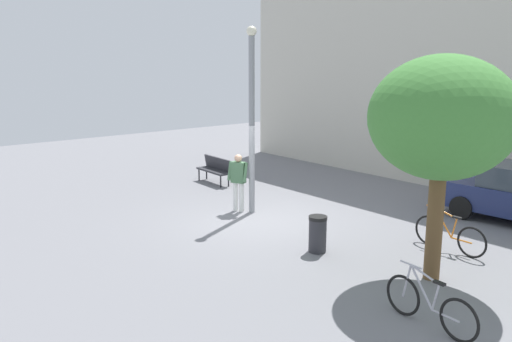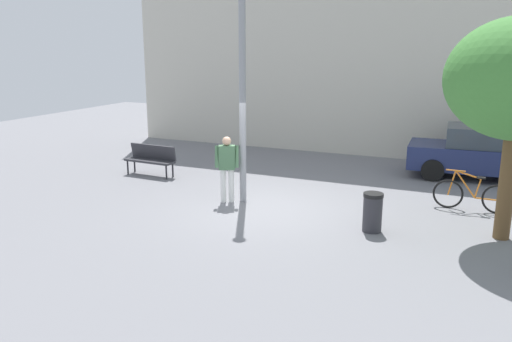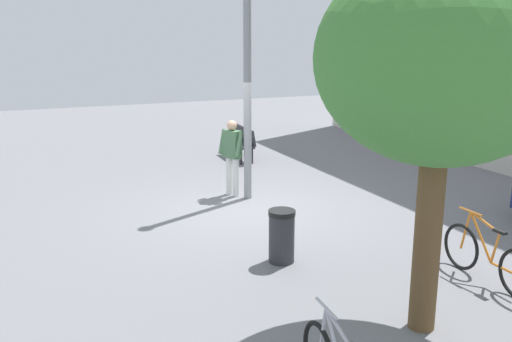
{
  "view_description": "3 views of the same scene",
  "coord_description": "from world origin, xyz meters",
  "px_view_note": "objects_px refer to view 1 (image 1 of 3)",
  "views": [
    {
      "loc": [
        10.73,
        -8.97,
        4.31
      ],
      "look_at": [
        -0.62,
        0.39,
        1.22
      ],
      "focal_mm": 37.49,
      "sensor_mm": 36.0,
      "label": 1
    },
    {
      "loc": [
        4.73,
        -11.18,
        3.89
      ],
      "look_at": [
        -0.08,
        -0.34,
        1.0
      ],
      "focal_mm": 36.83,
      "sensor_mm": 36.0,
      "label": 2
    },
    {
      "loc": [
        10.14,
        -4.21,
        3.51
      ],
      "look_at": [
        0.1,
        0.17,
        0.81
      ],
      "focal_mm": 39.68,
      "sensor_mm": 36.0,
      "label": 3
    }
  ],
  "objects_px": {
    "person_by_lamppost": "(238,179)",
    "bicycle_silver": "(429,305)",
    "lamppost": "(252,114)",
    "park_bench": "(215,168)",
    "bicycle_orange": "(449,235)",
    "trash_bin": "(318,234)",
    "plaza_tree": "(442,119)"
  },
  "relations": [
    {
      "from": "person_by_lamppost",
      "to": "bicycle_silver",
      "type": "height_order",
      "value": "person_by_lamppost"
    },
    {
      "from": "lamppost",
      "to": "park_bench",
      "type": "height_order",
      "value": "lamppost"
    },
    {
      "from": "bicycle_silver",
      "to": "bicycle_orange",
      "type": "relative_size",
      "value": 1.0
    },
    {
      "from": "trash_bin",
      "to": "bicycle_orange",
      "type": "bearing_deg",
      "value": 51.6
    },
    {
      "from": "lamppost",
      "to": "bicycle_orange",
      "type": "bearing_deg",
      "value": 15.69
    },
    {
      "from": "plaza_tree",
      "to": "park_bench",
      "type": "bearing_deg",
      "value": 170.98
    },
    {
      "from": "lamppost",
      "to": "plaza_tree",
      "type": "xyz_separation_m",
      "value": [
        5.95,
        -0.2,
        0.39
      ]
    },
    {
      "from": "plaza_tree",
      "to": "bicycle_orange",
      "type": "xyz_separation_m",
      "value": [
        -0.64,
        1.69,
        -2.82
      ]
    },
    {
      "from": "plaza_tree",
      "to": "bicycle_orange",
      "type": "bearing_deg",
      "value": 110.8
    },
    {
      "from": "person_by_lamppost",
      "to": "park_bench",
      "type": "bearing_deg",
      "value": 155.1
    },
    {
      "from": "lamppost",
      "to": "person_by_lamppost",
      "type": "bearing_deg",
      "value": -144.93
    },
    {
      "from": "lamppost",
      "to": "bicycle_silver",
      "type": "relative_size",
      "value": 2.87
    },
    {
      "from": "plaza_tree",
      "to": "bicycle_silver",
      "type": "bearing_deg",
      "value": -58.65
    },
    {
      "from": "bicycle_silver",
      "to": "bicycle_orange",
      "type": "bearing_deg",
      "value": 116.49
    },
    {
      "from": "park_bench",
      "to": "trash_bin",
      "type": "height_order",
      "value": "park_bench"
    },
    {
      "from": "plaza_tree",
      "to": "trash_bin",
      "type": "xyz_separation_m",
      "value": [
        -2.51,
        -0.67,
        -2.78
      ]
    },
    {
      "from": "lamppost",
      "to": "bicycle_silver",
      "type": "bearing_deg",
      "value": -15.86
    },
    {
      "from": "bicycle_orange",
      "to": "trash_bin",
      "type": "xyz_separation_m",
      "value": [
        -1.87,
        -2.36,
        0.04
      ]
    },
    {
      "from": "park_bench",
      "to": "plaza_tree",
      "type": "xyz_separation_m",
      "value": [
        9.65,
        -1.53,
        2.66
      ]
    },
    {
      "from": "bicycle_silver",
      "to": "trash_bin",
      "type": "distance_m",
      "value": 3.79
    },
    {
      "from": "trash_bin",
      "to": "bicycle_silver",
      "type": "bearing_deg",
      "value": -17.44
    },
    {
      "from": "bicycle_silver",
      "to": "plaza_tree",
      "type": "bearing_deg",
      "value": 121.35
    },
    {
      "from": "trash_bin",
      "to": "park_bench",
      "type": "bearing_deg",
      "value": 162.85
    },
    {
      "from": "park_bench",
      "to": "bicycle_orange",
      "type": "xyz_separation_m",
      "value": [
        9.01,
        0.16,
        -0.16
      ]
    },
    {
      "from": "bicycle_orange",
      "to": "person_by_lamppost",
      "type": "bearing_deg",
      "value": -163.02
    },
    {
      "from": "lamppost",
      "to": "person_by_lamppost",
      "type": "distance_m",
      "value": 1.9
    },
    {
      "from": "person_by_lamppost",
      "to": "bicycle_silver",
      "type": "distance_m",
      "value": 7.62
    },
    {
      "from": "person_by_lamppost",
      "to": "trash_bin",
      "type": "height_order",
      "value": "person_by_lamppost"
    },
    {
      "from": "person_by_lamppost",
      "to": "bicycle_silver",
      "type": "xyz_separation_m",
      "value": [
        7.38,
        -1.77,
        -0.58
      ]
    },
    {
      "from": "plaza_tree",
      "to": "trash_bin",
      "type": "relative_size",
      "value": 5.25
    },
    {
      "from": "person_by_lamppost",
      "to": "park_bench",
      "type": "height_order",
      "value": "person_by_lamppost"
    },
    {
      "from": "park_bench",
      "to": "trash_bin",
      "type": "xyz_separation_m",
      "value": [
        7.14,
        -2.2,
        -0.12
      ]
    }
  ]
}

